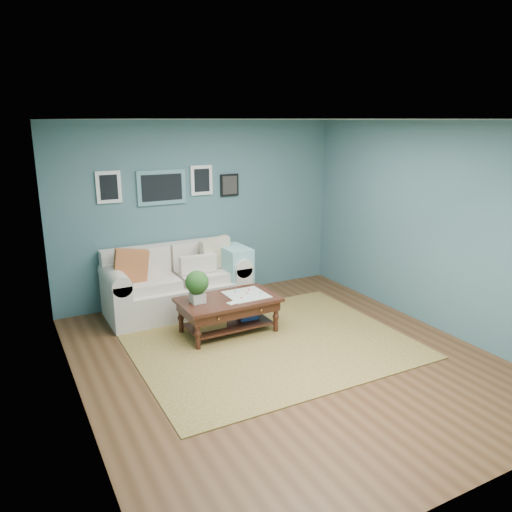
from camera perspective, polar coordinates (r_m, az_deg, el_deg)
room_shell at (r=5.52m, az=3.08°, el=1.29°), size 5.00×5.02×2.70m
area_rug at (r=6.30m, az=1.70°, el=-9.95°), size 3.29×2.63×0.01m
loveseat at (r=7.30m, az=-8.49°, el=-2.97°), size 2.04×0.93×1.05m
coffee_table at (r=6.46m, az=-3.76°, el=-5.59°), size 1.28×0.76×0.89m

